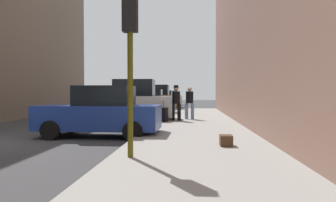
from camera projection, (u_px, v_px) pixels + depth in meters
sidewalk at (198, 143)px, 9.47m from camera, size 4.00×40.00×0.15m
parked_blue_sedan at (101, 113)px, 11.46m from camera, size 4.23×2.12×1.79m
parked_white_van at (132, 102)px, 17.44m from camera, size 4.63×2.11×2.25m
parked_dark_green_sedan at (146, 103)px, 23.07m from camera, size 4.21×2.08×1.79m
parked_bronze_suv at (155, 99)px, 28.88m from camera, size 4.64×2.14×2.25m
parked_gray_coupe at (161, 99)px, 34.88m from camera, size 4.20×2.06×1.79m
parked_silver_sedan at (166, 98)px, 40.60m from camera, size 4.25×2.15×1.79m
fire_hydrant at (165, 113)px, 17.09m from camera, size 0.42×0.22×0.70m
traffic_light at (130, 36)px, 7.03m from camera, size 0.32×0.32×3.60m
pedestrian_with_fedora at (176, 101)px, 16.43m from camera, size 0.53×0.48×1.78m
pedestrian_in_jeans at (190, 101)px, 17.31m from camera, size 0.53×0.48×1.71m
rolling_suitcase at (163, 115)px, 15.82m from camera, size 0.44×0.61×1.04m
duffel_bag at (226, 140)px, 8.61m from camera, size 0.32×0.44×0.28m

